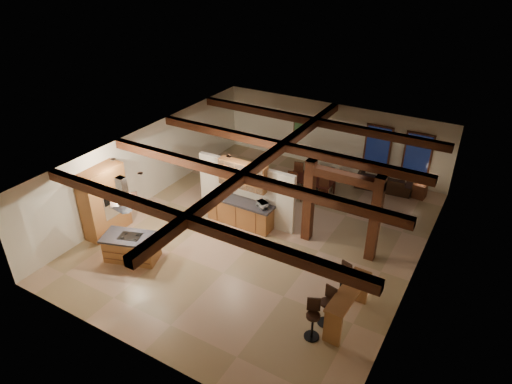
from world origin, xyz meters
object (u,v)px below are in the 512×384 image
dining_table (310,186)px  sofa (384,182)px  kitchen_island (132,247)px  bar_counter (348,300)px

dining_table → sofa: 3.03m
sofa → kitchen_island: bearing=51.3°
kitchen_island → sofa: size_ratio=0.88×
kitchen_island → sofa: 10.14m
kitchen_island → sofa: kitchen_island is taller
kitchen_island → sofa: bearing=57.1°
bar_counter → kitchen_island: bearing=-172.9°
sofa → bar_counter: size_ratio=1.09×
kitchen_island → bar_counter: bearing=7.1°
kitchen_island → bar_counter: (6.79, 0.84, 0.28)m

